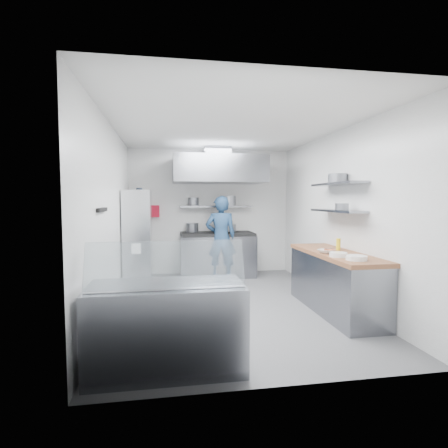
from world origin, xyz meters
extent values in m
plane|color=#4C4C4E|center=(0.00, 0.00, 0.00)|extent=(5.00, 5.00, 0.00)
plane|color=silver|center=(0.00, 0.00, 2.80)|extent=(5.00, 5.00, 0.00)
cube|color=white|center=(0.00, 2.50, 1.40)|extent=(3.60, 2.80, 0.02)
cube|color=white|center=(0.00, -2.50, 1.40)|extent=(3.60, 2.80, 0.02)
cube|color=white|center=(-1.80, 0.00, 1.40)|extent=(2.80, 5.00, 0.02)
cube|color=white|center=(1.80, 0.00, 1.40)|extent=(2.80, 5.00, 0.02)
cube|color=gray|center=(0.10, 2.10, 0.45)|extent=(1.60, 0.80, 0.90)
cube|color=black|center=(0.10, 2.10, 0.93)|extent=(1.57, 0.78, 0.06)
cylinder|color=slate|center=(-0.43, 2.29, 1.06)|extent=(0.27, 0.27, 0.20)
cylinder|color=slate|center=(0.30, 2.37, 1.08)|extent=(0.37, 0.37, 0.24)
cylinder|color=slate|center=(0.45, 2.36, 1.04)|extent=(0.25, 0.25, 0.16)
cube|color=gray|center=(0.10, 2.34, 1.52)|extent=(1.60, 0.30, 0.04)
cylinder|color=slate|center=(-0.40, 2.38, 1.63)|extent=(0.24, 0.24, 0.18)
cylinder|color=slate|center=(0.37, 2.23, 1.65)|extent=(0.33, 0.33, 0.22)
cube|color=gray|center=(0.10, 1.93, 2.30)|extent=(1.90, 1.15, 0.55)
cube|color=slate|center=(0.10, 2.15, 2.68)|extent=(0.55, 0.55, 0.24)
cube|color=red|center=(-1.25, 2.44, 1.42)|extent=(0.22, 0.10, 0.26)
imported|color=navy|center=(0.12, 1.72, 0.88)|extent=(0.69, 0.50, 1.75)
cube|color=silver|center=(-1.53, 1.41, 0.93)|extent=(0.50, 0.90, 1.85)
cube|color=white|center=(-1.53, 1.03, 0.80)|extent=(0.16, 0.20, 0.18)
cube|color=yellow|center=(-1.53, 1.29, 1.30)|extent=(0.14, 0.18, 0.16)
cylinder|color=black|center=(-1.48, 1.25, 1.80)|extent=(0.11, 0.11, 0.18)
cube|color=black|center=(-1.78, -0.90, 1.55)|extent=(0.04, 0.55, 0.05)
cube|color=gray|center=(1.48, -0.60, 0.42)|extent=(0.62, 2.00, 0.84)
cube|color=brown|center=(1.48, -0.60, 0.87)|extent=(0.65, 2.04, 0.06)
cylinder|color=white|center=(1.40, -1.30, 0.93)|extent=(0.26, 0.26, 0.06)
cylinder|color=white|center=(1.31, -1.01, 0.93)|extent=(0.24, 0.24, 0.06)
cylinder|color=#BF5C35|center=(1.36, -0.65, 0.93)|extent=(0.16, 0.16, 0.06)
cylinder|color=yellow|center=(1.61, -0.43, 0.99)|extent=(0.07, 0.07, 0.18)
imported|color=white|center=(1.29, -0.69, 0.93)|extent=(0.30, 0.30, 0.05)
cube|color=gray|center=(1.64, -0.30, 1.50)|extent=(0.30, 1.30, 0.04)
cube|color=gray|center=(1.64, -0.30, 1.92)|extent=(0.30, 1.30, 0.04)
cylinder|color=slate|center=(1.60, -0.54, 1.57)|extent=(0.20, 0.20, 0.10)
cylinder|color=slate|center=(1.66, -0.26, 2.01)|extent=(0.29, 0.29, 0.14)
cube|color=gray|center=(-1.00, -2.00, 0.42)|extent=(1.50, 0.70, 0.85)
cube|color=silver|center=(-1.00, -2.12, 1.07)|extent=(1.47, 0.19, 0.42)
camera|label=1|loc=(-1.00, -5.39, 1.67)|focal=28.00mm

